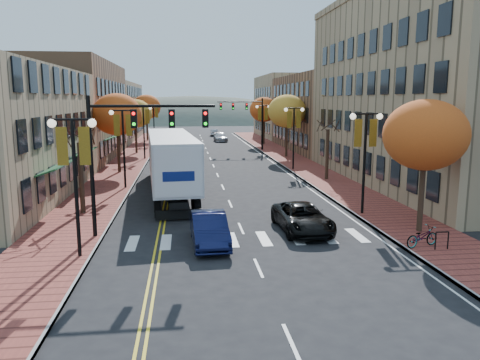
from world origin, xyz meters
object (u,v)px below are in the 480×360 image
object	(u,v)px
navy_sedan	(209,229)
black_suv	(302,218)
bicycle	(422,237)
semi_truck	(170,158)

from	to	relation	value
navy_sedan	black_suv	xyz separation A→B (m)	(4.95, 1.71, -0.04)
navy_sedan	bicycle	distance (m)	9.82
semi_truck	bicycle	xyz separation A→B (m)	(11.80, -14.66, -1.95)
semi_truck	bicycle	size ratio (longest dim) A/B	9.87
black_suv	bicycle	distance (m)	5.93
semi_truck	bicycle	bearing A→B (deg)	-55.98
navy_sedan	bicycle	xyz separation A→B (m)	(9.63, -1.93, -0.14)
semi_truck	black_suv	distance (m)	13.24
semi_truck	navy_sedan	world-z (taller)	semi_truck
semi_truck	navy_sedan	size ratio (longest dim) A/B	3.86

